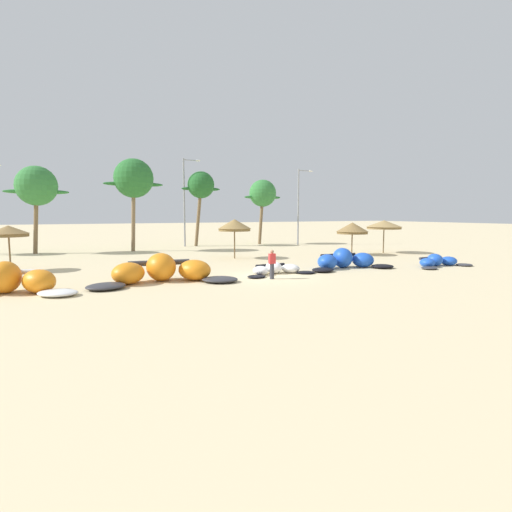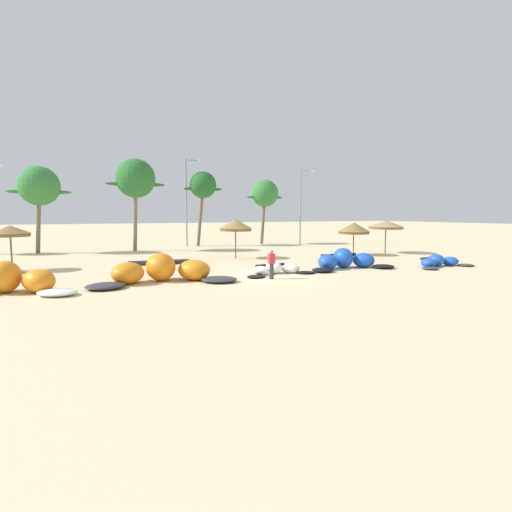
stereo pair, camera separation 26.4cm
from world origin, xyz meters
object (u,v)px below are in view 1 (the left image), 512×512
palm_left_of_gap (134,179)px  lamppost_west_center (186,198)px  person_near_kites (272,264)px  palm_left (36,186)px  kite_far_left (2,282)px  kite_center (345,261)px  beach_umbrella_outermost (384,225)px  kite_right_of_center (438,262)px  kite_left (162,271)px  beach_umbrella_near_van (8,231)px  beach_umbrella_near_palms (352,228)px  beach_umbrella_middle (234,225)px  lamppost_east_center (300,202)px  palm_center_left (201,186)px  palm_center_right (263,194)px  kite_left_of_center (276,269)px

palm_left_of_gap → lamppost_west_center: 7.03m
person_near_kites → palm_left: palm_left is taller
kite_far_left → kite_center: (19.34, 0.21, -0.05)m
kite_far_left → beach_umbrella_outermost: bearing=13.5°
kite_right_of_center → kite_far_left: bearing=175.9°
kite_left → beach_umbrella_near_van: (-7.60, 8.28, 1.94)m
kite_center → person_near_kites: 6.69m
kite_center → beach_umbrella_near_palms: (5.91, 6.51, 1.84)m
beach_umbrella_middle → palm_left: palm_left is taller
kite_far_left → beach_umbrella_near_van: (-0.40, 8.46, 1.96)m
kite_center → beach_umbrella_near_van: (-19.73, 8.24, 2.01)m
beach_umbrella_near_van → lamppost_east_center: 29.86m
palm_center_left → kite_far_left: bearing=-127.1°
kite_right_of_center → beach_umbrella_outermost: 9.76m
palm_center_right → kite_far_left: bearing=-138.2°
lamppost_west_center → palm_center_right: bearing=-4.2°
kite_left → beach_umbrella_near_palms: beach_umbrella_near_palms is taller
beach_umbrella_near_van → palm_left_of_gap: 14.87m
beach_umbrella_near_van → beach_umbrella_outermost: beach_umbrella_outermost is taller
kite_left_of_center → beach_umbrella_outermost: size_ratio=1.49×
palm_center_left → palm_center_right: palm_center_left is taller
beach_umbrella_outermost → palm_left: palm_left is taller
kite_left → palm_center_left: (9.67, 22.10, 6.04)m
palm_left → beach_umbrella_near_palms: bearing=-29.4°
kite_center → kite_right_of_center: size_ratio=1.29×
palm_center_right → lamppost_east_center: (3.29, -2.86, -1.01)m
palm_left_of_gap → palm_center_right: (15.11, 2.62, -0.98)m
kite_center → lamppost_west_center: size_ratio=0.67×
palm_left → palm_center_right: size_ratio=1.04×
kite_left_of_center → palm_left: (-13.06, 20.43, 5.71)m
kite_left → kite_right_of_center: size_ratio=1.61×
kite_far_left → kite_left_of_center: kite_far_left is taller
kite_center → kite_far_left: bearing=-179.4°
beach_umbrella_middle → palm_left: bearing=140.9°
lamppost_east_center → kite_center: bearing=-113.7°
kite_center → beach_umbrella_outermost: size_ratio=1.98×
kite_left_of_center → kite_center: 5.39m
palm_left → palm_center_left: size_ratio=0.95×
kite_right_of_center → palm_left_of_gap: bearing=128.4°
kite_left_of_center → palm_center_right: 24.61m
kite_center → kite_right_of_center: (6.31, -2.05, -0.18)m
beach_umbrella_outermost → lamppost_east_center: bearing=97.8°
kite_left → palm_center_left: 24.86m
beach_umbrella_near_van → lamppost_west_center: lamppost_west_center is taller
kite_left → beach_umbrella_near_van: beach_umbrella_near_van is taller
kite_left → person_near_kites: size_ratio=4.89×
lamppost_west_center → lamppost_east_center: size_ratio=1.10×
palm_left_of_gap → beach_umbrella_outermost: bearing=-31.0°
kite_far_left → lamppost_west_center: bearing=55.9°
kite_right_of_center → beach_umbrella_near_van: beach_umbrella_near_van is taller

